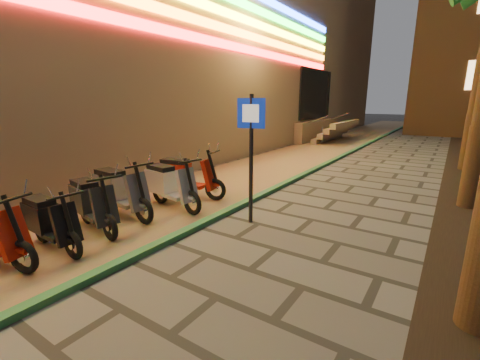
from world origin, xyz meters
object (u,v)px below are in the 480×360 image
Objects in this scene: pedestrian_sign at (251,142)px; scooter_8 at (118,191)px; scooter_7 at (91,203)px; scooter_6 at (48,221)px; scooter_10 at (185,176)px; scooter_9 at (168,184)px.

pedestrian_sign is 3.11m from scooter_8.
scooter_8 reaches higher than scooter_7.
scooter_7 is at bearing -72.37° from scooter_8.
pedestrian_sign reaches higher than scooter_6.
scooter_10 is at bearing 93.63° from scooter_6.
pedestrian_sign reaches higher than scooter_9.
pedestrian_sign reaches higher than scooter_10.
scooter_8 is 1.12m from scooter_9.
scooter_6 is 0.87× the size of scooter_9.
scooter_10 is (-0.12, 3.49, 0.08)m from scooter_6.
pedestrian_sign is at bearing 29.50° from scooter_8.
scooter_8 is 1.02× the size of scooter_9.
scooter_8 is at bearing -107.27° from scooter_9.
scooter_7 is at bearing -104.26° from scooter_10.
scooter_6 is at bearing -84.40° from scooter_9.
scooter_10 is at bearing 156.71° from pedestrian_sign.
scooter_10 is (0.25, 1.82, 0.00)m from scooter_8.
scooter_10 is (-0.23, 0.81, 0.01)m from scooter_9.
scooter_10 reaches higher than scooter_8.
scooter_7 is 0.94× the size of scooter_8.
pedestrian_sign is 3.37m from scooter_7.
scooter_7 is at bearing -149.96° from pedestrian_sign.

